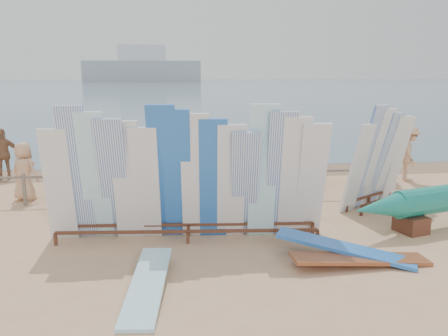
{
  "coord_description": "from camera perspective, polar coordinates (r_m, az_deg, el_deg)",
  "views": [
    {
      "loc": [
        0.17,
        -10.17,
        3.62
      ],
      "look_at": [
        1.41,
        1.79,
        1.19
      ],
      "focal_mm": 38.0,
      "sensor_mm": 36.0,
      "label": 1
    }
  ],
  "objects": [
    {
      "name": "fence",
      "position": [
        13.51,
        -6.51,
        -1.44
      ],
      "size": [
        12.08,
        0.08,
        0.9
      ],
      "color": "#746758",
      "rests_on": "ground"
    },
    {
      "name": "ground",
      "position": [
        10.8,
        -6.56,
        -8.25
      ],
      "size": [
        160.0,
        160.0,
        0.0
      ],
      "primitive_type": "plane",
      "color": "tan",
      "rests_on": "ground"
    },
    {
      "name": "beach_chair_left",
      "position": [
        14.2,
        -4.97,
        -2.33
      ],
      "size": [
        0.6,
        0.62,
        0.88
      ],
      "rotation": [
        0.0,
        0.0,
        0.08
      ],
      "color": "#B2132A",
      "rests_on": "ground"
    },
    {
      "name": "beachgoer_7",
      "position": [
        16.17,
        10.76,
        1.43
      ],
      "size": [
        0.59,
        0.72,
        1.74
      ],
      "primitive_type": "imported",
      "rotation": [
        0.0,
        0.0,
        1.13
      ],
      "color": "#8C6042",
      "rests_on": "ground"
    },
    {
      "name": "beachgoer_8",
      "position": [
        14.86,
        3.3,
        0.81
      ],
      "size": [
        0.92,
        0.88,
        1.77
      ],
      "primitive_type": "imported",
      "rotation": [
        0.0,
        0.0,
        3.85
      ],
      "color": "beige",
      "rests_on": "ground"
    },
    {
      "name": "beachgoer_extra_1",
      "position": [
        17.85,
        -24.98,
        1.52
      ],
      "size": [
        1.12,
        0.79,
        1.76
      ],
      "primitive_type": "imported",
      "rotation": [
        0.0,
        0.0,
        3.51
      ],
      "color": "#8C6042",
      "rests_on": "ground"
    },
    {
      "name": "beachgoer_3",
      "position": [
        15.59,
        -17.63,
        0.85
      ],
      "size": [
        1.06,
        1.24,
        1.81
      ],
      "primitive_type": "imported",
      "rotation": [
        0.0,
        0.0,
        0.97
      ],
      "color": "tan",
      "rests_on": "ground"
    },
    {
      "name": "flat_board_d",
      "position": [
        9.86,
        14.27,
        -10.5
      ],
      "size": [
        2.68,
        1.62,
        0.44
      ],
      "primitive_type": "cube",
      "rotation": [
        0.14,
        0.0,
        1.15
      ],
      "color": "blue",
      "rests_on": "ground"
    },
    {
      "name": "beach_chair_right",
      "position": [
        14.66,
        -3.4,
        -1.82
      ],
      "size": [
        0.66,
        0.68,
        0.91
      ],
      "rotation": [
        0.0,
        0.0,
        0.15
      ],
      "color": "#B2132A",
      "rests_on": "ground"
    },
    {
      "name": "beachgoer_extra_0",
      "position": [
        17.19,
        21.4,
        1.65
      ],
      "size": [
        0.84,
        1.31,
        1.88
      ],
      "primitive_type": "imported",
      "rotation": [
        0.0,
        0.0,
        1.27
      ],
      "color": "tan",
      "rests_on": "ground"
    },
    {
      "name": "vendor_table",
      "position": [
        11.75,
        5.45,
        -4.79
      ],
      "size": [
        0.85,
        0.63,
        1.06
      ],
      "rotation": [
        0.0,
        0.0,
        -0.1
      ],
      "color": "brown",
      "rests_on": "ground"
    },
    {
      "name": "ocean",
      "position": [
        138.22,
        -6.08,
        9.86
      ],
      "size": [
        320.0,
        240.0,
        0.02
      ],
      "primitive_type": "cube",
      "color": "slate",
      "rests_on": "ground"
    },
    {
      "name": "flat_board_c",
      "position": [
        9.62,
        16.07,
        -11.17
      ],
      "size": [
        2.72,
        0.7,
        0.26
      ],
      "primitive_type": "cube",
      "rotation": [
        0.07,
        0.0,
        1.62
      ],
      "color": "#984F29",
      "rests_on": "ground"
    },
    {
      "name": "beachgoer_6",
      "position": [
        15.14,
        -0.72,
        0.68
      ],
      "size": [
        0.39,
        0.79,
        1.6
      ],
      "primitive_type": "imported",
      "rotation": [
        0.0,
        0.0,
        4.7
      ],
      "color": "tan",
      "rests_on": "ground"
    },
    {
      "name": "beachgoer_1",
      "position": [
        15.46,
        -17.93,
        0.4
      ],
      "size": [
        0.36,
        0.61,
        1.63
      ],
      "primitive_type": "imported",
      "rotation": [
        0.0,
        0.0,
        4.78
      ],
      "color": "#8C6042",
      "rests_on": "ground"
    },
    {
      "name": "beachgoer_11",
      "position": [
        16.88,
        -16.94,
        1.73
      ],
      "size": [
        1.79,
        0.89,
        1.85
      ],
      "primitive_type": "imported",
      "rotation": [
        0.0,
        0.0,
        3.35
      ],
      "color": "beige",
      "rests_on": "ground"
    },
    {
      "name": "wet_sand_strip",
      "position": [
        17.74,
        -6.35,
        -0.42
      ],
      "size": [
        40.0,
        2.6,
        0.01
      ],
      "primitive_type": "cube",
      "color": "#87684B",
      "rests_on": "ground"
    },
    {
      "name": "beachgoer_4",
      "position": [
        15.27,
        -1.44,
        1.17
      ],
      "size": [
        0.94,
        1.14,
        1.81
      ],
      "primitive_type": "imported",
      "rotation": [
        0.0,
        0.0,
        5.26
      ],
      "color": "#8C6042",
      "rests_on": "ground"
    },
    {
      "name": "stroller",
      "position": [
        14.58,
        -2.51,
        -1.11
      ],
      "size": [
        0.64,
        0.88,
        1.15
      ],
      "rotation": [
        0.0,
        0.0,
        -0.07
      ],
      "color": "#B2132A",
      "rests_on": "ground"
    },
    {
      "name": "flat_board_b",
      "position": [
        8.37,
        -9.13,
        -14.37
      ],
      "size": [
        0.8,
        2.74,
        0.25
      ],
      "primitive_type": "cube",
      "rotation": [
        0.07,
        0.0,
        -0.09
      ],
      "color": "#99E0F5",
      "rests_on": "ground"
    },
    {
      "name": "beachgoer_10",
      "position": [
        16.61,
        18.98,
        1.51
      ],
      "size": [
        1.07,
        1.15,
        1.88
      ],
      "primitive_type": "imported",
      "rotation": [
        0.0,
        0.0,
        0.88
      ],
      "color": "#8C6042",
      "rests_on": "ground"
    },
    {
      "name": "distant_ship",
      "position": [
        190.57,
        -9.79,
        11.77
      ],
      "size": [
        45.0,
        8.0,
        14.0
      ],
      "color": "#999EA3",
      "rests_on": "ocean"
    },
    {
      "name": "side_surfboard_rack",
      "position": [
        13.42,
        18.1,
        0.75
      ],
      "size": [
        2.39,
        1.89,
        2.83
      ],
      "rotation": [
        0.0,
        0.0,
        0.59
      ],
      "color": "brown",
      "rests_on": "ground"
    },
    {
      "name": "beachgoer_9",
      "position": [
        18.07,
        10.09,
        2.49
      ],
      "size": [
        0.74,
        1.21,
        1.74
      ],
      "primitive_type": "imported",
      "rotation": [
        0.0,
        0.0,
        4.45
      ],
      "color": "tan",
      "rests_on": "ground"
    },
    {
      "name": "beachgoer_0",
      "position": [
        14.7,
        -22.9,
        -0.38
      ],
      "size": [
        0.91,
        0.71,
        1.69
      ],
      "primitive_type": "imported",
      "rotation": [
        0.0,
        0.0,
        2.69
      ],
      "color": "tan",
      "rests_on": "ground"
    },
    {
      "name": "main_surfboard_rack",
      "position": [
        10.22,
        -4.45,
        -1.44
      ],
      "size": [
        6.07,
        1.18,
        3.0
      ],
      "rotation": [
        0.0,
        0.0,
        -0.07
      ],
      "color": "brown",
      "rests_on": "ground"
    },
    {
      "name": "beachgoer_5",
      "position": [
        16.81,
        0.75,
        1.88
      ],
      "size": [
        1.41,
        1.48,
        1.66
      ],
      "primitive_type": "imported",
      "rotation": [
        0.0,
        0.0,
        5.45
      ],
      "color": "beige",
      "rests_on": "ground"
    },
    {
      "name": "beachgoer_2",
      "position": [
        15.65,
        -12.6,
        1.28
      ],
      "size": [
        0.98,
        0.92,
        1.88
      ],
      "primitive_type": "imported",
      "rotation": [
        0.0,
        0.0,
        0.7
      ],
      "color": "beige",
      "rests_on": "ground"
    }
  ]
}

